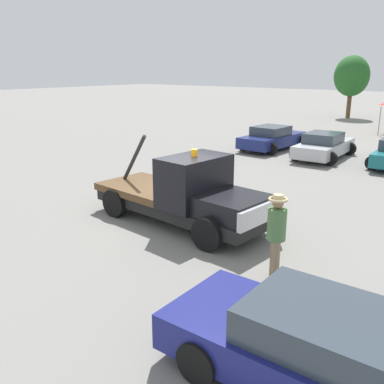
# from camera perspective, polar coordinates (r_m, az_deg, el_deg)

# --- Properties ---
(ground_plane) EXTENTS (160.00, 160.00, 0.00)m
(ground_plane) POSITION_cam_1_polar(r_m,az_deg,el_deg) (12.96, -1.74, -4.08)
(ground_plane) COLOR gray
(tow_truck) EXTENTS (5.93, 2.49, 2.51)m
(tow_truck) POSITION_cam_1_polar(r_m,az_deg,el_deg) (12.43, -0.62, -0.51)
(tow_truck) COLOR black
(tow_truck) RESTS_ON ground
(foreground_car) EXTENTS (5.40, 2.13, 1.34)m
(foreground_car) POSITION_cam_1_polar(r_m,az_deg,el_deg) (6.63, 19.24, -20.31)
(foreground_car) COLOR navy
(foreground_car) RESTS_ON ground
(person_near_truck) EXTENTS (0.43, 0.43, 1.92)m
(person_near_truck) POSITION_cam_1_polar(r_m,az_deg,el_deg) (9.46, 11.20, -4.93)
(person_near_truck) COLOR #847051
(person_near_truck) RESTS_ON ground
(parked_car_navy) EXTENTS (2.60, 4.71, 1.34)m
(parked_car_navy) POSITION_cam_1_polar(r_m,az_deg,el_deg) (24.88, 10.64, 7.09)
(parked_car_navy) COLOR navy
(parked_car_navy) RESTS_ON ground
(parked_car_silver) EXTENTS (2.53, 4.72, 1.34)m
(parked_car_silver) POSITION_cam_1_polar(r_m,az_deg,el_deg) (23.01, 17.18, 5.91)
(parked_car_silver) COLOR #B7B7BC
(parked_car_silver) RESTS_ON ground
(tree_center) EXTENTS (3.12, 3.12, 5.57)m
(tree_center) POSITION_cam_1_polar(r_m,az_deg,el_deg) (42.58, 20.52, 14.26)
(tree_center) COLOR brown
(tree_center) RESTS_ON ground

